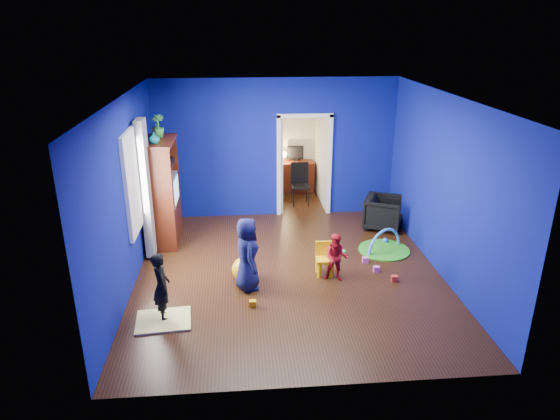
{
  "coord_description": "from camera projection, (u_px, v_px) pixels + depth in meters",
  "views": [
    {
      "loc": [
        -0.79,
        -7.35,
        3.95
      ],
      "look_at": [
        -0.11,
        0.4,
        0.99
      ],
      "focal_mm": 32.0,
      "sensor_mm": 36.0,
      "label": 1
    }
  ],
  "objects": [
    {
      "name": "toddler_red",
      "position": [
        336.0,
        258.0,
        7.97
      ],
      "size": [
        0.45,
        0.39,
        0.8
      ],
      "primitive_type": "imported",
      "rotation": [
        0.0,
        0.0,
        -0.25
      ],
      "color": "#B31D13",
      "rests_on": "floor"
    },
    {
      "name": "book_shelf",
      "position": [
        296.0,
        108.0,
        11.71
      ],
      "size": [
        0.88,
        0.24,
        0.04
      ],
      "primitive_type": "cube",
      "color": "white",
      "rests_on": "study_desk"
    },
    {
      "name": "crt_tv",
      "position": [
        164.0,
        190.0,
        9.21
      ],
      "size": [
        0.46,
        0.7,
        0.54
      ],
      "primitive_type": "cube",
      "color": "silver",
      "rests_on": "tv_armoire"
    },
    {
      "name": "yellow_blanket",
      "position": [
        163.0,
        320.0,
        6.99
      ],
      "size": [
        0.8,
        0.66,
        0.03
      ],
      "primitive_type": "cube",
      "rotation": [
        0.0,
        0.0,
        0.09
      ],
      "color": "#F2E07A",
      "rests_on": "floor"
    },
    {
      "name": "child_black",
      "position": [
        161.0,
        286.0,
        6.91
      ],
      "size": [
        0.34,
        0.42,
        1.0
      ],
      "primitive_type": "imported",
      "rotation": [
        0.0,
        0.0,
        1.88
      ],
      "color": "black",
      "rests_on": "floor"
    },
    {
      "name": "potted_plant",
      "position": [
        158.0,
        126.0,
        9.0
      ],
      "size": [
        0.26,
        0.26,
        0.41
      ],
      "primitive_type": "imported",
      "rotation": [
        0.0,
        0.0,
        -0.16
      ],
      "color": "green",
      "rests_on": "tv_armoire"
    },
    {
      "name": "toy_2",
      "position": [
        253.0,
        304.0,
        7.34
      ],
      "size": [
        0.1,
        0.08,
        0.1
      ],
      "primitive_type": "cube",
      "color": "#EB9E0C",
      "rests_on": "floor"
    },
    {
      "name": "hopper_ball",
      "position": [
        244.0,
        269.0,
        8.03
      ],
      "size": [
        0.4,
        0.4,
        0.4
      ],
      "primitive_type": "sphere",
      "color": "yellow",
      "rests_on": "floor"
    },
    {
      "name": "window_left",
      "position": [
        131.0,
        183.0,
        7.88
      ],
      "size": [
        0.03,
        0.95,
        1.55
      ],
      "primitive_type": "cube",
      "color": "white",
      "rests_on": "wall_left"
    },
    {
      "name": "floor",
      "position": [
        289.0,
        274.0,
        8.31
      ],
      "size": [
        5.0,
        5.5,
        0.01
      ],
      "primitive_type": "cube",
      "color": "black",
      "rests_on": "ground"
    },
    {
      "name": "toy_5",
      "position": [
        365.0,
        260.0,
        8.68
      ],
      "size": [
        0.1,
        0.08,
        0.1
      ],
      "primitive_type": "cube",
      "color": "#DA51BC",
      "rests_on": "floor"
    },
    {
      "name": "tv_armoire",
      "position": [
        162.0,
        192.0,
        9.22
      ],
      "size": [
        0.58,
        1.14,
        1.96
      ],
      "primitive_type": "cube",
      "color": "#421A0B",
      "rests_on": "floor"
    },
    {
      "name": "child_navy",
      "position": [
        247.0,
        254.0,
        7.66
      ],
      "size": [
        0.46,
        0.63,
        1.18
      ],
      "primitive_type": "imported",
      "rotation": [
        0.0,
        0.0,
        1.74
      ],
      "color": "#0F1639",
      "rests_on": "floor"
    },
    {
      "name": "folding_chair",
      "position": [
        300.0,
        185.0,
        11.27
      ],
      "size": [
        0.4,
        0.4,
        0.92
      ],
      "primitive_type": "cube",
      "color": "black",
      "rests_on": "floor"
    },
    {
      "name": "vase",
      "position": [
        154.0,
        138.0,
        8.56
      ],
      "size": [
        0.25,
        0.25,
        0.2
      ],
      "primitive_type": "imported",
      "rotation": [
        0.0,
        0.0,
        -0.42
      ],
      "color": "#0C5863",
      "rests_on": "tv_armoire"
    },
    {
      "name": "doorway",
      "position": [
        304.0,
        167.0,
        10.55
      ],
      "size": [
        1.16,
        0.1,
        2.1
      ],
      "primitive_type": "cube",
      "color": "white",
      "rests_on": "floor"
    },
    {
      "name": "kid_chair",
      "position": [
        325.0,
        261.0,
        8.2
      ],
      "size": [
        0.29,
        0.29,
        0.5
      ],
      "primitive_type": "cube",
      "rotation": [
        0.0,
        0.0,
        -0.03
      ],
      "color": "yellow",
      "rests_on": "floor"
    },
    {
      "name": "ceiling",
      "position": [
        290.0,
        97.0,
        7.28
      ],
      "size": [
        5.0,
        5.5,
        0.01
      ],
      "primitive_type": "cube",
      "color": "white",
      "rests_on": "wall_back"
    },
    {
      "name": "wall_left",
      "position": [
        126.0,
        196.0,
        7.59
      ],
      "size": [
        0.02,
        5.5,
        2.9
      ],
      "primitive_type": "cube",
      "color": "navy",
      "rests_on": "floor"
    },
    {
      "name": "alcove",
      "position": [
        299.0,
        148.0,
        11.29
      ],
      "size": [
        1.0,
        1.75,
        2.5
      ],
      "primitive_type": null,
      "color": "silver",
      "rests_on": "floor"
    },
    {
      "name": "wall_front",
      "position": [
        317.0,
        275.0,
        5.23
      ],
      "size": [
        5.0,
        0.02,
        2.9
      ],
      "primitive_type": "cube",
      "color": "navy",
      "rests_on": "floor"
    },
    {
      "name": "desk_monitor",
      "position": [
        295.0,
        152.0,
        12.1
      ],
      "size": [
        0.4,
        0.05,
        0.32
      ],
      "primitive_type": "cube",
      "color": "black",
      "rests_on": "study_desk"
    },
    {
      "name": "toy_4",
      "position": [
        376.0,
        269.0,
        8.35
      ],
      "size": [
        0.1,
        0.08,
        0.1
      ],
      "primitive_type": "cube",
      "color": "#D951AB",
      "rests_on": "floor"
    },
    {
      "name": "toy_1",
      "position": [
        385.0,
        240.0,
        9.43
      ],
      "size": [
        0.11,
        0.11,
        0.11
      ],
      "primitive_type": "sphere",
      "color": "blue",
      "rests_on": "floor"
    },
    {
      "name": "curtain",
      "position": [
        146.0,
        189.0,
        8.51
      ],
      "size": [
        0.14,
        0.42,
        2.4
      ],
      "primitive_type": "cube",
      "color": "slate",
      "rests_on": "floor"
    },
    {
      "name": "study_desk",
      "position": [
        295.0,
        177.0,
        12.19
      ],
      "size": [
        0.88,
        0.44,
        0.75
      ],
      "primitive_type": "cube",
      "color": "#3D140A",
      "rests_on": "floor"
    },
    {
      "name": "toy_arch",
      "position": [
        384.0,
        250.0,
        9.14
      ],
      "size": [
        0.74,
        0.47,
        0.83
      ],
      "primitive_type": "torus",
      "rotation": [
        1.57,
        0.0,
        0.54
      ],
      "color": "#3F8CD8",
      "rests_on": "floor"
    },
    {
      "name": "wall_back",
      "position": [
        276.0,
        149.0,
        10.35
      ],
      "size": [
        5.0,
        0.02,
        2.9
      ],
      "primitive_type": "cube",
      "color": "navy",
      "rests_on": "floor"
    },
    {
      "name": "desk_lamp",
      "position": [
        284.0,
        154.0,
        12.03
      ],
      "size": [
        0.14,
        0.14,
        0.14
      ],
      "primitive_type": "sphere",
      "color": "#FFD88C",
      "rests_on": "study_desk"
    },
    {
      "name": "play_mat",
      "position": [
        384.0,
        250.0,
        9.14
      ],
      "size": [
        0.93,
        0.93,
        0.02
      ],
      "primitive_type": "cylinder",
      "color": "green",
      "rests_on": "floor"
    },
    {
      "name": "toy_3",
      "position": [
        343.0,
        252.0,
        8.96
      ],
      "size": [
        0.11,
        0.11,
        0.11
      ],
      "primitive_type": "sphere",
      "color": "green",
      "rests_on": "floor"
    },
    {
      "name": "armchair",
      "position": [
        384.0,
        213.0,
        10.03
      ],
      "size": [
        0.96,
        0.95,
        0.66
      ],
      "primitive_type": "imported",
      "rotation": [
        0.0,
        0.0,
        1.14
      ],
      "color": "black",
      "rests_on": "floor"
    },
    {
      "name": "wall_right",
      "position": [
        444.0,
        187.0,
        8.0
      ],
      "size": [
        0.02,
        5.5,
        2.9
      ],
      "primitive_type": "cube",
      "color": "navy",
      "rests_on": "floor"
    },
    {
      "name": "toy_0",
      "position": [
        394.0,
        279.0,
        8.05
      ],
      "size": [
        0.1,
        0.08,
        0.1
      ],
      "primitive_type": "cube",
      "color": "red",
      "rests_on": "floor"
    }
  ]
}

